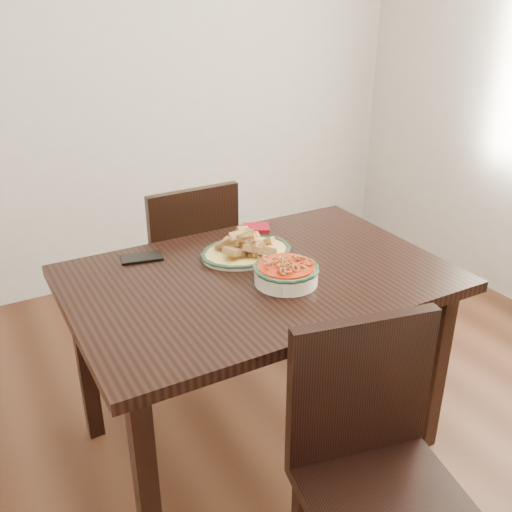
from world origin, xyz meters
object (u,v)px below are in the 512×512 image
dining_table (259,295)px  noodle_bowl (286,271)px  chair_far (187,263)px  fish_plate (246,244)px  chair_near (374,462)px  smartphone (142,258)px

dining_table → noodle_bowl: size_ratio=5.80×
chair_far → noodle_bowl: (0.04, -0.80, 0.29)m
noodle_bowl → dining_table: bearing=114.2°
dining_table → noodle_bowl: bearing=-65.8°
chair_far → noodle_bowl: bearing=91.9°
fish_plate → chair_far: bearing=93.1°
dining_table → fish_plate: size_ratio=3.78×
chair_near → dining_table: bearing=98.4°
dining_table → noodle_bowl: noodle_bowl is taller
noodle_bowl → chair_far: bearing=92.9°
smartphone → chair_far: bearing=61.1°
chair_far → smartphone: (-0.33, -0.38, 0.26)m
fish_plate → noodle_bowl: fish_plate is taller
smartphone → noodle_bowl: bearing=-36.9°
dining_table → chair_near: (-0.04, -0.71, -0.16)m
dining_table → chair_far: (0.01, 0.70, -0.16)m
chair_near → fish_plate: 0.92m
dining_table → fish_plate: (0.04, 0.16, 0.13)m
dining_table → chair_near: chair_near is taller
noodle_bowl → smartphone: noodle_bowl is taller
fish_plate → smartphone: (-0.36, 0.16, -0.04)m
dining_table → chair_far: size_ratio=1.48×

